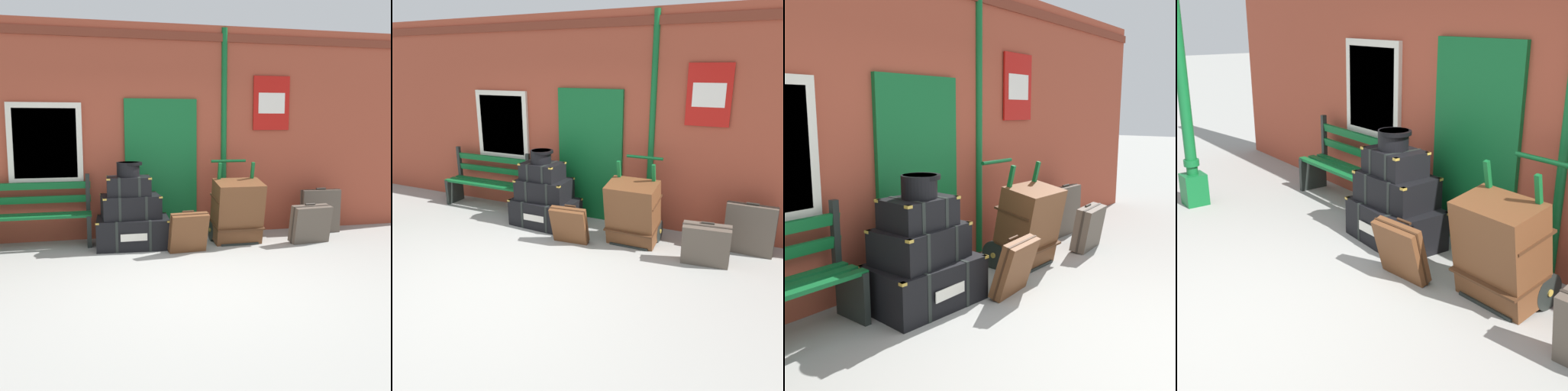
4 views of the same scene
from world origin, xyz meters
TOP-DOWN VIEW (x-y plane):
  - ground_plane at (0.00, 0.00)m, footprint 60.00×60.00m
  - brick_facade at (-0.01, 2.60)m, footprint 10.40×0.35m
  - platform_bench at (-1.86, 2.16)m, footprint 1.60×0.43m
  - steamer_trunk_base at (-0.50, 1.84)m, footprint 1.05×0.72m
  - steamer_trunk_middle at (-0.52, 1.86)m, footprint 0.83×0.58m
  - steamer_trunk_top at (-0.54, 1.86)m, footprint 0.63×0.47m
  - round_hatbox at (-0.54, 1.84)m, footprint 0.35×0.33m
  - porters_trolley at (1.00, 1.89)m, footprint 0.71×0.63m
  - large_brown_trunk at (1.00, 1.71)m, footprint 0.70×0.59m
  - suitcase_charcoal at (2.05, 1.48)m, footprint 0.61×0.33m
  - suitcase_brown at (0.20, 1.33)m, footprint 0.54×0.33m
  - suitcase_slate at (2.52, 2.08)m, footprint 0.65×0.16m

SIDE VIEW (x-z plane):
  - ground_plane at x=0.00m, z-range 0.00..0.00m
  - steamer_trunk_base at x=-0.50m, z-range 0.00..0.42m
  - porters_trolley at x=1.00m, z-range -0.32..0.87m
  - suitcase_brown at x=0.20m, z-range -0.01..0.57m
  - suitcase_charcoal at x=2.05m, z-range -0.01..0.57m
  - suitcase_slate at x=2.52m, z-range -0.02..0.71m
  - platform_bench at x=-1.86m, z-range -0.06..0.95m
  - large_brown_trunk at x=1.00m, z-range 0.00..0.95m
  - steamer_trunk_middle at x=-0.52m, z-range 0.42..0.74m
  - steamer_trunk_top at x=-0.54m, z-range 0.74..1.00m
  - round_hatbox at x=-0.54m, z-range 1.01..1.22m
  - brick_facade at x=-0.01m, z-range 0.00..3.20m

